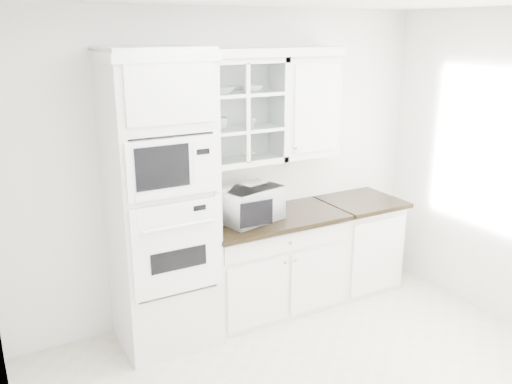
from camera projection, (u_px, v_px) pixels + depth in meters
room_shell at (314, 145)px, 3.61m from camera, size 4.00×3.50×2.70m
oven_column at (161, 204)px, 4.25m from camera, size 0.76×0.68×2.40m
base_cabinet_run at (271, 262)px, 4.97m from camera, size 1.32×0.67×0.92m
extra_base_cabinet at (357, 242)px, 5.44m from camera, size 0.72×0.67×0.92m
upper_cabinet_glass at (239, 112)px, 4.57m from camera, size 0.80×0.33×0.90m
upper_cabinet_solid at (305, 106)px, 4.88m from camera, size 0.55×0.33×0.90m
crown_molding at (228, 53)px, 4.36m from camera, size 2.14×0.38×0.07m
countertop_microwave at (249, 203)px, 4.69m from camera, size 0.61×0.54×0.30m
bowl_a at (219, 90)px, 4.43m from camera, size 0.27×0.27×0.06m
bowl_b at (252, 88)px, 4.56m from camera, size 0.20×0.20×0.06m
cup_a at (220, 124)px, 4.51m from camera, size 0.15×0.15×0.11m
cup_b at (251, 122)px, 4.66m from camera, size 0.10×0.10×0.08m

